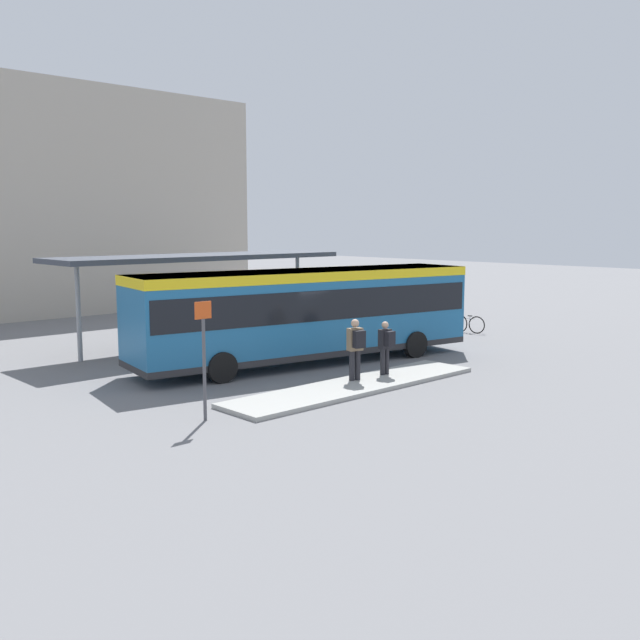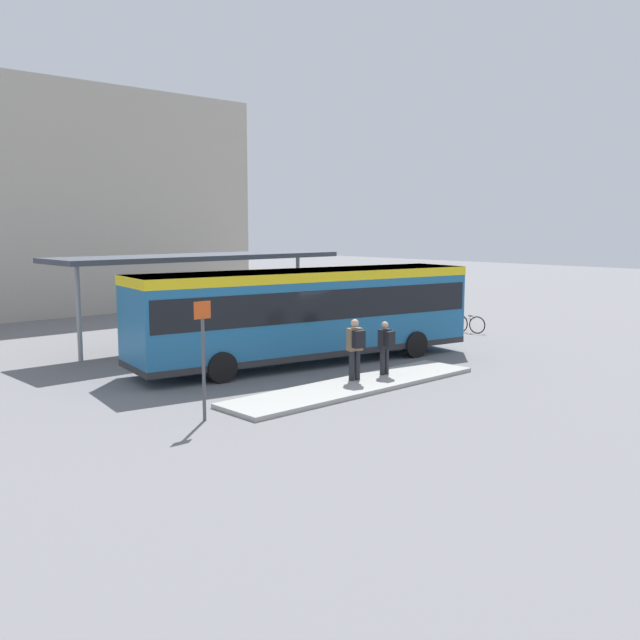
% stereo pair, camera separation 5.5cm
% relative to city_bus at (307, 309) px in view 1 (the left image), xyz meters
% --- Properties ---
extents(ground_plane, '(120.00, 120.00, 0.00)m').
position_rel_city_bus_xyz_m(ground_plane, '(-0.01, 0.00, -1.81)').
color(ground_plane, slate).
extents(curb_island, '(8.49, 1.80, 0.12)m').
position_rel_city_bus_xyz_m(curb_island, '(-1.47, -3.65, -1.75)').
color(curb_island, '#9E9E99').
rests_on(curb_island, ground_plane).
extents(city_bus, '(12.07, 4.48, 3.08)m').
position_rel_city_bus_xyz_m(city_bus, '(0.00, 0.00, 0.00)').
color(city_bus, '#1E6093').
rests_on(city_bus, ground_plane).
extents(pedestrian_waiting, '(0.40, 0.41, 1.59)m').
position_rel_city_bus_xyz_m(pedestrian_waiting, '(0.08, -3.39, -0.77)').
color(pedestrian_waiting, '#232328').
rests_on(pedestrian_waiting, curb_island).
extents(pedestrian_companion, '(0.47, 0.52, 1.77)m').
position_rel_city_bus_xyz_m(pedestrian_companion, '(-1.15, -3.34, -0.67)').
color(pedestrian_companion, '#232328').
rests_on(pedestrian_companion, curb_island).
extents(bicycle_white, '(0.48, 1.72, 0.75)m').
position_rel_city_bus_xyz_m(bicycle_white, '(9.50, 0.43, -1.43)').
color(bicycle_white, black).
rests_on(bicycle_white, ground_plane).
extents(bicycle_orange, '(0.48, 1.72, 0.75)m').
position_rel_city_bus_xyz_m(bicycle_orange, '(9.56, 1.18, -1.43)').
color(bicycle_orange, black).
rests_on(bicycle_orange, ground_plane).
extents(bicycle_black, '(0.48, 1.59, 0.69)m').
position_rel_city_bus_xyz_m(bicycle_black, '(9.35, 1.93, -1.46)').
color(bicycle_black, black).
rests_on(bicycle_black, ground_plane).
extents(station_shelter, '(11.42, 2.95, 3.44)m').
position_rel_city_bus_xyz_m(station_shelter, '(-0.52, 5.41, 1.50)').
color(station_shelter, '#383D47').
rests_on(station_shelter, ground_plane).
extents(potted_planter_near_shelter, '(0.93, 0.93, 1.45)m').
position_rel_city_bus_xyz_m(potted_planter_near_shelter, '(4.24, 2.84, -1.05)').
color(potted_planter_near_shelter, slate).
rests_on(potted_planter_near_shelter, ground_plane).
extents(platform_sign, '(0.44, 0.08, 2.80)m').
position_rel_city_bus_xyz_m(platform_sign, '(-6.45, -3.58, -0.25)').
color(platform_sign, '#4C4C51').
rests_on(platform_sign, ground_plane).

